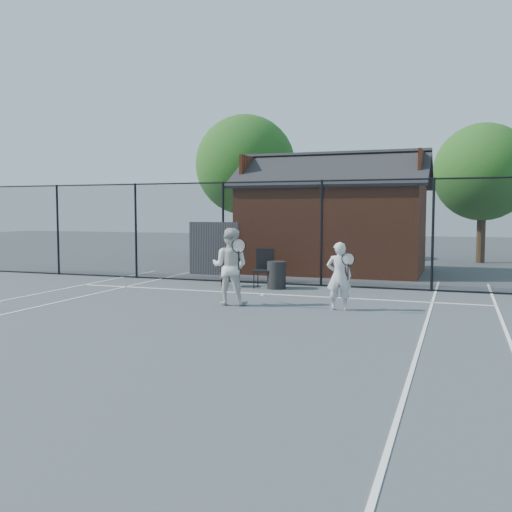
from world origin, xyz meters
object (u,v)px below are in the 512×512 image
(clubhouse, at_px, (334,226))
(player_front, at_px, (339,276))
(chair_left, at_px, (230,268))
(chair_right, at_px, (263,269))
(waste_bin, at_px, (276,275))
(player_back, at_px, (230,266))

(clubhouse, distance_m, player_front, 7.93)
(player_front, distance_m, chair_left, 4.60)
(clubhouse, height_order, chair_right, clubhouse)
(clubhouse, bearing_deg, player_front, -77.14)
(chair_right, bearing_deg, waste_bin, -4.73)
(clubhouse, xyz_separation_m, player_back, (-0.72, -7.81, -0.73))
(player_back, height_order, chair_left, player_back)
(clubhouse, distance_m, chair_left, 5.37)
(player_back, bearing_deg, clubhouse, 84.72)
(player_front, xyz_separation_m, player_back, (-2.48, -0.12, 0.14))
(chair_right, relative_size, waste_bin, 1.41)
(chair_left, bearing_deg, chair_right, -10.68)
(player_back, distance_m, chair_left, 3.16)
(chair_left, distance_m, waste_bin, 1.37)
(player_front, bearing_deg, waste_bin, 129.45)
(player_back, relative_size, chair_left, 1.67)
(player_back, bearing_deg, waste_bin, 86.42)
(player_front, relative_size, player_back, 0.84)
(waste_bin, bearing_deg, chair_right, 180.00)
(chair_left, relative_size, waste_bin, 1.39)
(chair_left, bearing_deg, player_front, -47.99)
(clubhouse, relative_size, chair_left, 6.24)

